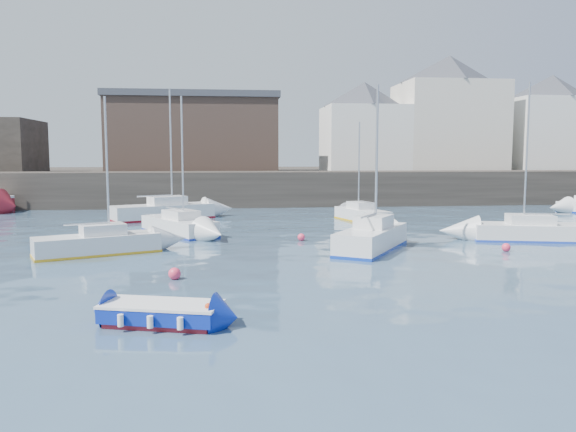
{
  "coord_description": "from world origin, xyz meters",
  "views": [
    {
      "loc": [
        -2.95,
        -14.5,
        4.34
      ],
      "look_at": [
        0.0,
        12.0,
        1.5
      ],
      "focal_mm": 35.0,
      "sensor_mm": 36.0,
      "label": 1
    }
  ],
  "objects": [
    {
      "name": "water",
      "position": [
        0.0,
        0.0,
        0.0
      ],
      "size": [
        220.0,
        220.0,
        0.0
      ],
      "primitive_type": "plane",
      "color": "#2D4760",
      "rests_on": "ground"
    },
    {
      "name": "quay_wall",
      "position": [
        0.0,
        35.0,
        1.5
      ],
      "size": [
        90.0,
        5.0,
        3.0
      ],
      "primitive_type": "cube",
      "color": "#28231E",
      "rests_on": "ground"
    },
    {
      "name": "land_strip",
      "position": [
        0.0,
        53.0,
        1.4
      ],
      "size": [
        90.0,
        32.0,
        2.8
      ],
      "primitive_type": "cube",
      "color": "#28231E",
      "rests_on": "ground"
    },
    {
      "name": "bldg_east_a",
      "position": [
        20.0,
        42.0,
        8.81
      ],
      "size": [
        13.36,
        13.36,
        11.8
      ],
      "color": "beige",
      "rests_on": "land_strip"
    },
    {
      "name": "bldg_east_b",
      "position": [
        31.0,
        41.5,
        7.87
      ],
      "size": [
        11.88,
        11.88,
        9.95
      ],
      "color": "white",
      "rests_on": "land_strip"
    },
    {
      "name": "bldg_east_d",
      "position": [
        11.0,
        41.5,
        7.36
      ],
      "size": [
        11.14,
        11.14,
        8.95
      ],
      "color": "white",
      "rests_on": "land_strip"
    },
    {
      "name": "warehouse",
      "position": [
        -6.0,
        43.0,
        6.62
      ],
      "size": [
        16.4,
        10.4,
        7.6
      ],
      "color": "#3D2D26",
      "rests_on": "land_strip"
    },
    {
      "name": "blue_dinghy",
      "position": [
        -4.63,
        -0.1,
        0.33
      ],
      "size": [
        3.31,
        2.1,
        0.58
      ],
      "color": "maroon",
      "rests_on": "ground"
    },
    {
      "name": "sailboat_a",
      "position": [
        -8.62,
        10.93,
        0.49
      ],
      "size": [
        5.59,
        3.73,
        6.96
      ],
      "color": "silver",
      "rests_on": "ground"
    },
    {
      "name": "sailboat_b",
      "position": [
        -5.58,
        17.24,
        0.49
      ],
      "size": [
        4.71,
        6.0,
        7.59
      ],
      "color": "silver",
      "rests_on": "ground"
    },
    {
      "name": "sailboat_c",
      "position": [
        3.78,
        10.68,
        0.58
      ],
      "size": [
        4.66,
        5.88,
        7.62
      ],
      "color": "silver",
      "rests_on": "ground"
    },
    {
      "name": "sailboat_d",
      "position": [
        12.94,
        12.64,
        0.49
      ],
      "size": [
        6.62,
        3.47,
        8.07
      ],
      "color": "silver",
      "rests_on": "ground"
    },
    {
      "name": "sailboat_f",
      "position": [
        6.12,
        22.16,
        0.47
      ],
      "size": [
        2.9,
        5.35,
        6.63
      ],
      "color": "silver",
      "rests_on": "ground"
    },
    {
      "name": "sailboat_h",
      "position": [
        -7.26,
        24.79,
        0.58
      ],
      "size": [
        7.18,
        4.98,
        8.89
      ],
      "color": "silver",
      "rests_on": "ground"
    },
    {
      "name": "buoy_near",
      "position": [
        -4.79,
        5.37,
        0.0
      ],
      "size": [
        0.44,
        0.44,
        0.44
      ],
      "primitive_type": "sphere",
      "color": "#FD3659",
      "rests_on": "ground"
    },
    {
      "name": "buoy_mid",
      "position": [
        9.83,
        9.68,
        0.0
      ],
      "size": [
        0.4,
        0.4,
        0.4
      ],
      "primitive_type": "sphere",
      "color": "#FD3659",
      "rests_on": "ground"
    },
    {
      "name": "buoy_far",
      "position": [
        0.92,
        14.01,
        0.0
      ],
      "size": [
        0.39,
        0.39,
        0.39
      ],
      "primitive_type": "sphere",
      "color": "#FD3659",
      "rests_on": "ground"
    }
  ]
}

